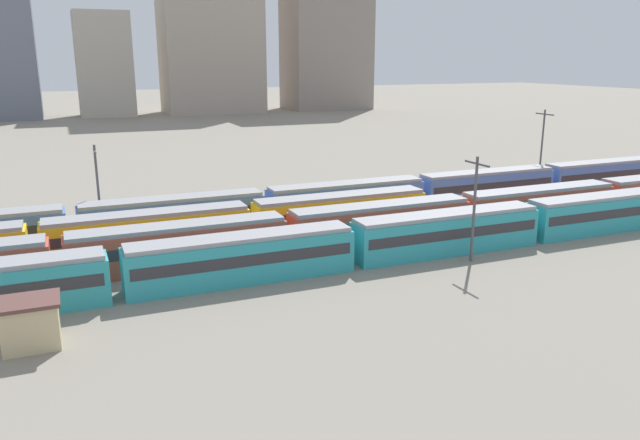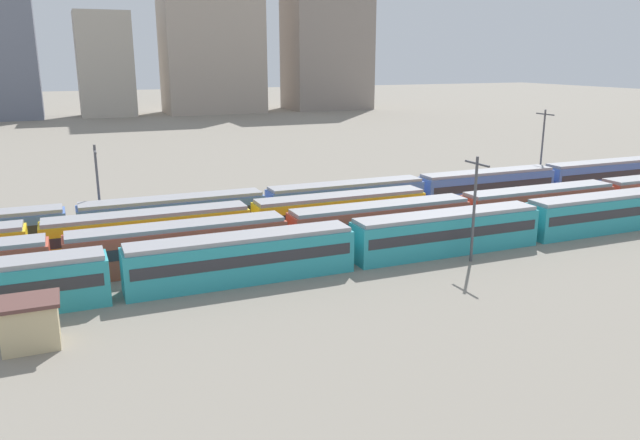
{
  "view_description": "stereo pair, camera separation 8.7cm",
  "coord_description": "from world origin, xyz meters",
  "px_view_note": "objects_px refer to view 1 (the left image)",
  "views": [
    {
      "loc": [
        -0.13,
        -44.47,
        17.04
      ],
      "look_at": [
        21.78,
        7.8,
        2.04
      ],
      "focal_mm": 34.59,
      "sensor_mm": 36.0,
      "label": 1
    },
    {
      "loc": [
        -0.05,
        -44.5,
        17.04
      ],
      "look_at": [
        21.78,
        7.8,
        2.04
      ],
      "focal_mm": 34.59,
      "sensor_mm": 36.0,
      "label": 2
    }
  ],
  "objects_px": {
    "train_track_3": "(347,199)",
    "train_track_0": "(351,244)",
    "catenary_pole_1": "(98,185)",
    "catenary_pole_0": "(474,204)",
    "train_track_2": "(149,232)",
    "train_track_1": "(464,213)",
    "catenary_pole_3": "(542,145)",
    "signal_hut": "(30,323)"
  },
  "relations": [
    {
      "from": "catenary_pole_0",
      "to": "catenary_pole_1",
      "type": "relative_size",
      "value": 1.03
    },
    {
      "from": "train_track_2",
      "to": "catenary_pole_3",
      "type": "xyz_separation_m",
      "value": [
        51.88,
        8.44,
        3.89
      ]
    },
    {
      "from": "train_track_3",
      "to": "train_track_0",
      "type": "bearing_deg",
      "value": -113.82
    },
    {
      "from": "train_track_0",
      "to": "train_track_1",
      "type": "height_order",
      "value": "same"
    },
    {
      "from": "catenary_pole_1",
      "to": "train_track_1",
      "type": "bearing_deg",
      "value": -21.55
    },
    {
      "from": "train_track_1",
      "to": "train_track_3",
      "type": "xyz_separation_m",
      "value": [
        -8.13,
        10.4,
        0.0
      ]
    },
    {
      "from": "catenary_pole_0",
      "to": "catenary_pole_1",
      "type": "height_order",
      "value": "catenary_pole_0"
    },
    {
      "from": "train_track_3",
      "to": "catenary_pole_1",
      "type": "relative_size",
      "value": 10.54
    },
    {
      "from": "train_track_0",
      "to": "catenary_pole_1",
      "type": "xyz_separation_m",
      "value": [
        -18.72,
        18.53,
        3.07
      ]
    },
    {
      "from": "train_track_1",
      "to": "signal_hut",
      "type": "xyz_separation_m",
      "value": [
        -39.38,
        -11.31,
        -0.35
      ]
    },
    {
      "from": "train_track_3",
      "to": "catenary_pole_1",
      "type": "bearing_deg",
      "value": 173.48
    },
    {
      "from": "train_track_0",
      "to": "train_track_1",
      "type": "xyz_separation_m",
      "value": [
        15.02,
        5.2,
        0.0
      ]
    },
    {
      "from": "train_track_0",
      "to": "signal_hut",
      "type": "height_order",
      "value": "train_track_0"
    },
    {
      "from": "train_track_0",
      "to": "train_track_2",
      "type": "distance_m",
      "value": 18.34
    },
    {
      "from": "train_track_0",
      "to": "train_track_2",
      "type": "relative_size",
      "value": 1.34
    },
    {
      "from": "train_track_0",
      "to": "catenary_pole_3",
      "type": "height_order",
      "value": "catenary_pole_3"
    },
    {
      "from": "catenary_pole_3",
      "to": "signal_hut",
      "type": "xyz_separation_m",
      "value": [
        -61.13,
        -24.95,
        -4.24
      ]
    },
    {
      "from": "catenary_pole_0",
      "to": "train_track_2",
      "type": "bearing_deg",
      "value": 152.15
    },
    {
      "from": "catenary_pole_3",
      "to": "train_track_1",
      "type": "bearing_deg",
      "value": -147.91
    },
    {
      "from": "train_track_0",
      "to": "train_track_2",
      "type": "height_order",
      "value": "same"
    },
    {
      "from": "train_track_2",
      "to": "train_track_1",
      "type": "bearing_deg",
      "value": -9.79
    },
    {
      "from": "train_track_3",
      "to": "catenary_pole_0",
      "type": "height_order",
      "value": "catenary_pole_0"
    },
    {
      "from": "train_track_2",
      "to": "catenary_pole_0",
      "type": "bearing_deg",
      "value": -27.85
    },
    {
      "from": "train_track_3",
      "to": "signal_hut",
      "type": "bearing_deg",
      "value": -145.21
    },
    {
      "from": "catenary_pole_1",
      "to": "signal_hut",
      "type": "relative_size",
      "value": 2.47
    },
    {
      "from": "train_track_0",
      "to": "signal_hut",
      "type": "xyz_separation_m",
      "value": [
        -24.36,
        -6.11,
        -0.35
      ]
    },
    {
      "from": "catenary_pole_0",
      "to": "signal_hut",
      "type": "height_order",
      "value": "catenary_pole_0"
    },
    {
      "from": "train_track_1",
      "to": "catenary_pole_1",
      "type": "xyz_separation_m",
      "value": [
        -33.74,
        13.33,
        3.07
      ]
    },
    {
      "from": "train_track_1",
      "to": "train_track_3",
      "type": "relative_size",
      "value": 1.2
    },
    {
      "from": "train_track_2",
      "to": "train_track_3",
      "type": "relative_size",
      "value": 0.6
    },
    {
      "from": "train_track_2",
      "to": "catenary_pole_0",
      "type": "height_order",
      "value": "catenary_pole_0"
    },
    {
      "from": "train_track_1",
      "to": "train_track_2",
      "type": "height_order",
      "value": "same"
    },
    {
      "from": "signal_hut",
      "to": "train_track_1",
      "type": "bearing_deg",
      "value": 16.02
    },
    {
      "from": "train_track_1",
      "to": "catenary_pole_0",
      "type": "height_order",
      "value": "catenary_pole_0"
    },
    {
      "from": "train_track_2",
      "to": "signal_hut",
      "type": "height_order",
      "value": "train_track_2"
    },
    {
      "from": "train_track_1",
      "to": "train_track_0",
      "type": "bearing_deg",
      "value": -160.9
    },
    {
      "from": "train_track_3",
      "to": "catenary_pole_3",
      "type": "relative_size",
      "value": 8.93
    },
    {
      "from": "train_track_2",
      "to": "signal_hut",
      "type": "distance_m",
      "value": 18.93
    },
    {
      "from": "train_track_0",
      "to": "catenary_pole_0",
      "type": "relative_size",
      "value": 8.2
    },
    {
      "from": "train_track_2",
      "to": "catenary_pole_3",
      "type": "distance_m",
      "value": 52.71
    },
    {
      "from": "train_track_3",
      "to": "catenary_pole_0",
      "type": "relative_size",
      "value": 10.27
    },
    {
      "from": "train_track_2",
      "to": "catenary_pole_3",
      "type": "bearing_deg",
      "value": 9.24
    }
  ]
}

